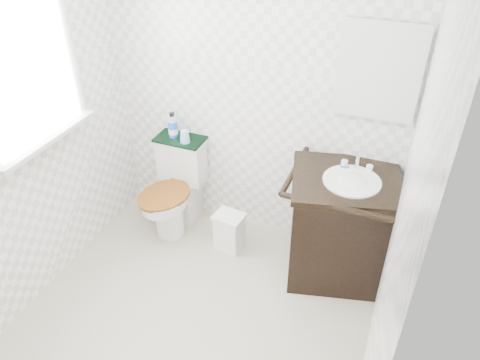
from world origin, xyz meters
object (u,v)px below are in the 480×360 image
Objects in this scene: trash_bin at (229,231)px; cup at (185,136)px; vanity at (341,224)px; mouthwash_bottle at (173,126)px; toilet at (177,190)px.

cup is at bearing 154.25° from trash_bin.
mouthwash_bottle is (-1.39, 0.19, 0.40)m from vanity.
vanity reaches higher than trash_bin.
mouthwash_bottle reaches higher than vanity.
mouthwash_bottle is at bearing 155.48° from trash_bin.
toilet is at bearing 177.05° from vanity.
vanity is at bearing -2.95° from toilet.
cup reaches higher than toilet.
vanity is at bearing -7.91° from mouthwash_bottle.
mouthwash_bottle is at bearing 114.57° from toilet.
toilet is 0.53m from mouthwash_bottle.
mouthwash_bottle is at bearing 160.20° from cup.
toilet is 0.48m from cup.
cup is at bearing -19.80° from mouthwash_bottle.
vanity is 9.59× the size of cup.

